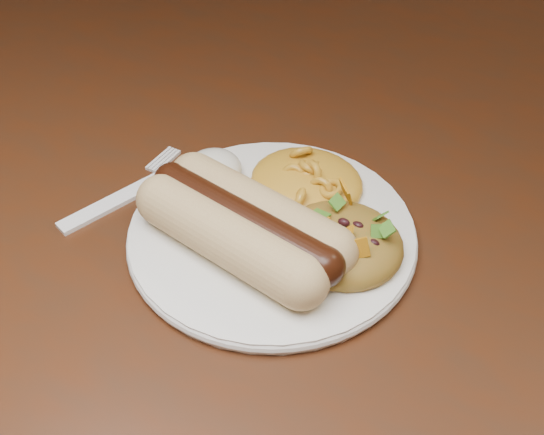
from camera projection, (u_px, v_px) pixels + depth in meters
The scene contains 7 objects.
table at pixel (340, 241), 0.62m from camera, with size 1.60×0.90×0.75m.
plate at pixel (272, 232), 0.49m from camera, with size 0.22×0.22×0.01m, color white.
hotdog at pixel (243, 224), 0.46m from camera, with size 0.15×0.09×0.04m.
mac_and_cheese at pixel (307, 168), 0.51m from camera, with size 0.09×0.08×0.04m, color gold.
sour_cream at pixel (213, 163), 0.52m from camera, with size 0.05×0.05×0.03m, color silver.
taco_salad at pixel (342, 235), 0.46m from camera, with size 0.09×0.09×0.04m.
fork at pixel (115, 201), 0.52m from camera, with size 0.02×0.13×0.00m, color white.
Camera 1 is at (0.16, -0.41, 1.10)m, focal length 42.00 mm.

